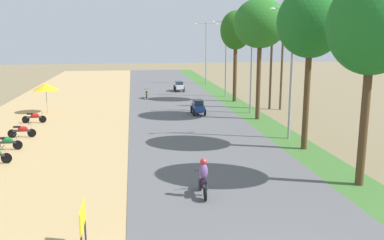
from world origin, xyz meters
name	(u,v)px	position (x,y,z in m)	size (l,w,h in m)	color
parked_motorbike_fourth	(7,142)	(-11.52, 15.44, 0.55)	(1.80, 0.54, 0.94)	black
parked_motorbike_fifth	(22,130)	(-11.41, 18.48, 0.55)	(1.80, 0.54, 0.94)	black
parked_motorbike_sixth	(34,117)	(-11.64, 23.12, 0.55)	(1.80, 0.54, 0.94)	black
street_signboard	(83,220)	(-5.79, 2.87, 1.11)	(0.06, 1.30, 1.50)	#262628
vendor_umbrella	(46,87)	(-11.51, 27.43, 2.31)	(2.20, 2.20, 2.52)	#99999E
median_tree_nearest	(372,26)	(5.84, 7.17, 7.05)	(3.74, 3.74, 9.16)	#4C351E
median_tree_second	(311,23)	(5.78, 13.25, 7.32)	(3.77, 3.77, 9.31)	#4C351E
median_tree_third	(260,24)	(5.65, 22.20, 7.49)	(4.12, 4.12, 9.37)	#4C351E
median_tree_fourth	(236,31)	(5.99, 31.24, 7.01)	(3.05, 3.05, 8.93)	#4C351E
streetlamp_near	(292,64)	(5.80, 15.79, 4.86)	(3.16, 0.20, 8.38)	gray
streetlamp_mid	(252,60)	(5.80, 24.79, 4.55)	(3.16, 0.20, 7.80)	gray
streetlamp_far	(226,53)	(5.80, 34.56, 4.73)	(3.16, 0.20, 8.14)	gray
streetlamp_farthest	(206,49)	(5.80, 46.72, 4.76)	(3.16, 0.20, 8.20)	gray
utility_pole_near	(271,59)	(8.18, 26.78, 4.54)	(1.80, 0.20, 8.70)	brown
utility_pole_far	(282,56)	(9.05, 26.36, 4.82)	(1.80, 0.20, 9.26)	brown
car_hatchback_blue	(198,106)	(1.26, 24.80, 0.75)	(1.04, 2.00, 1.23)	navy
car_sedan_white	(179,86)	(1.28, 39.53, 0.74)	(1.10, 2.26, 1.19)	silver
motorbike_foreground_rider	(203,178)	(-1.36, 6.82, 0.86)	(0.54, 1.80, 1.66)	black
motorbike_ahead_second	(147,94)	(-2.73, 34.36, 0.57)	(0.54, 1.80, 0.94)	black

